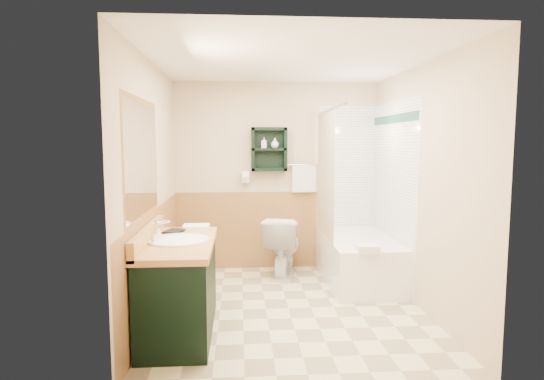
{
  "coord_description": "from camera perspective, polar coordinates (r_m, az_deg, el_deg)",
  "views": [
    {
      "loc": [
        -0.47,
        -4.33,
        1.64
      ],
      "look_at": [
        -0.15,
        0.2,
        1.16
      ],
      "focal_mm": 30.0,
      "sensor_mm": 36.0,
      "label": 1
    }
  ],
  "objects": [
    {
      "name": "floor",
      "position": [
        4.66,
        2.07,
        -14.6
      ],
      "size": [
        3.0,
        3.0,
        0.0
      ],
      "primitive_type": "plane",
      "color": "beige",
      "rests_on": "ground"
    },
    {
      "name": "back_wall",
      "position": [
        5.89,
        0.53,
        1.75
      ],
      "size": [
        2.6,
        0.04,
        2.4
      ],
      "primitive_type": "cube",
      "color": "beige",
      "rests_on": "ground"
    },
    {
      "name": "left_wall",
      "position": [
        4.44,
        -15.08,
        0.13
      ],
      "size": [
        0.04,
        3.0,
        2.4
      ],
      "primitive_type": "cube",
      "color": "beige",
      "rests_on": "ground"
    },
    {
      "name": "right_wall",
      "position": [
        4.71,
        18.31,
        0.36
      ],
      "size": [
        0.04,
        3.0,
        2.4
      ],
      "primitive_type": "cube",
      "color": "beige",
      "rests_on": "ground"
    },
    {
      "name": "ceiling",
      "position": [
        4.43,
        2.19,
        16.17
      ],
      "size": [
        2.6,
        3.0,
        0.04
      ],
      "primitive_type": "cube",
      "color": "white",
      "rests_on": "back_wall"
    },
    {
      "name": "wainscot_left",
      "position": [
        4.55,
        -14.4,
        -8.66
      ],
      "size": [
        2.98,
        2.98,
        1.0
      ],
      "primitive_type": null,
      "color": "#B18348",
      "rests_on": "left_wall"
    },
    {
      "name": "wainscot_back",
      "position": [
        5.95,
        0.55,
        -5.02
      ],
      "size": [
        2.58,
        2.58,
        1.0
      ],
      "primitive_type": null,
      "color": "#B18348",
      "rests_on": "back_wall"
    },
    {
      "name": "mirror_frame",
      "position": [
        3.87,
        -16.01,
        3.72
      ],
      "size": [
        1.3,
        1.3,
        1.0
      ],
      "primitive_type": null,
      "color": "olive",
      "rests_on": "left_wall"
    },
    {
      "name": "mirror_glass",
      "position": [
        3.87,
        -15.94,
        3.72
      ],
      "size": [
        1.2,
        1.2,
        0.9
      ],
      "primitive_type": null,
      "color": "white",
      "rests_on": "left_wall"
    },
    {
      "name": "tile_right",
      "position": [
        5.41,
        14.85,
        -0.43
      ],
      "size": [
        1.5,
        1.5,
        2.1
      ],
      "primitive_type": null,
      "color": "white",
      "rests_on": "right_wall"
    },
    {
      "name": "tile_back",
      "position": [
        6.03,
        10.32,
        0.32
      ],
      "size": [
        0.95,
        0.95,
        2.1
      ],
      "primitive_type": null,
      "color": "white",
      "rests_on": "back_wall"
    },
    {
      "name": "tile_accent",
      "position": [
        5.38,
        14.99,
        8.6
      ],
      "size": [
        1.5,
        1.5,
        0.1
      ],
      "primitive_type": null,
      "color": "#144836",
      "rests_on": "right_wall"
    },
    {
      "name": "wall_shelf",
      "position": [
        5.75,
        -0.37,
        5.14
      ],
      "size": [
        0.45,
        0.15,
        0.55
      ],
      "primitive_type": "cube",
      "color": "black",
      "rests_on": "back_wall"
    },
    {
      "name": "hair_dryer",
      "position": [
        5.78,
        -3.36,
        1.66
      ],
      "size": [
        0.1,
        0.24,
        0.18
      ],
      "primitive_type": null,
      "color": "white",
      "rests_on": "back_wall"
    },
    {
      "name": "towel_bar",
      "position": [
        5.85,
        4.01,
        3.18
      ],
      "size": [
        0.4,
        0.06,
        0.4
      ],
      "primitive_type": null,
      "color": "white",
      "rests_on": "back_wall"
    },
    {
      "name": "curtain_rod",
      "position": [
        5.19,
        7.16,
        9.96
      ],
      "size": [
        0.03,
        1.6,
        0.03
      ],
      "primitive_type": "cylinder",
      "rotation": [
        1.57,
        0.0,
        0.0
      ],
      "color": "silver",
      "rests_on": "back_wall"
    },
    {
      "name": "shower_curtain",
      "position": [
        5.37,
        6.68,
        0.76
      ],
      "size": [
        1.05,
        1.05,
        1.7
      ],
      "primitive_type": null,
      "color": "#C5B295",
      "rests_on": "curtain_rod"
    },
    {
      "name": "vanity",
      "position": [
        4.06,
        -11.53,
        -11.84
      ],
      "size": [
        0.59,
        1.27,
        0.81
      ],
      "primitive_type": "cube",
      "color": "black",
      "rests_on": "ground"
    },
    {
      "name": "bathtub",
      "position": [
        5.52,
        10.85,
        -8.52
      ],
      "size": [
        0.79,
        1.5,
        0.53
      ],
      "primitive_type": "cube",
      "color": "white",
      "rests_on": "ground"
    },
    {
      "name": "toilet",
      "position": [
        5.63,
        1.38,
        -7.06
      ],
      "size": [
        0.58,
        0.82,
        0.73
      ],
      "primitive_type": "imported",
      "rotation": [
        0.0,
        0.0,
        2.9
      ],
      "color": "white",
      "rests_on": "ground"
    },
    {
      "name": "counter_towel",
      "position": [
        4.45,
        -9.49,
        -4.6
      ],
      "size": [
        0.25,
        0.19,
        0.04
      ],
      "primitive_type": "cube",
      "color": "white",
      "rests_on": "vanity"
    },
    {
      "name": "vanity_book",
      "position": [
        4.35,
        -13.15,
        -3.76
      ],
      "size": [
        0.16,
        0.06,
        0.22
      ],
      "primitive_type": "imported",
      "rotation": [
        0.0,
        0.0,
        -0.29
      ],
      "color": "black",
      "rests_on": "vanity"
    },
    {
      "name": "tub_towel",
      "position": [
        4.76,
        11.88,
        -7.17
      ],
      "size": [
        0.22,
        0.18,
        0.07
      ],
      "primitive_type": "cube",
      "color": "white",
      "rests_on": "bathtub"
    },
    {
      "name": "soap_bottle_a",
      "position": [
        5.74,
        -1.0,
        5.6
      ],
      "size": [
        0.09,
        0.15,
        0.06
      ],
      "primitive_type": "imported",
      "rotation": [
        0.0,
        0.0,
        -0.18
      ],
      "color": "white",
      "rests_on": "wall_shelf"
    },
    {
      "name": "soap_bottle_b",
      "position": [
        5.75,
        0.37,
        5.78
      ],
      "size": [
        0.13,
        0.15,
        0.1
      ],
      "primitive_type": "imported",
      "rotation": [
        0.0,
        0.0,
        0.31
      ],
      "color": "white",
      "rests_on": "wall_shelf"
    }
  ]
}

